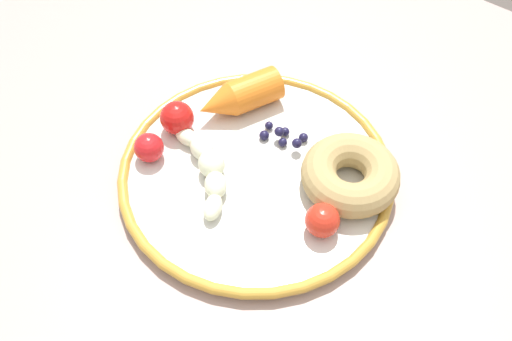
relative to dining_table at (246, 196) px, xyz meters
The scene contains 9 objects.
dining_table is the anchor object (origin of this frame).
plate 0.10m from the dining_table, 152.06° to the left, with size 0.32×0.32×0.02m.
banana 0.12m from the dining_table, 76.17° to the left, with size 0.12×0.09×0.03m.
carrot_orange 0.13m from the dining_table, 44.47° to the right, with size 0.08×0.11×0.04m.
donut 0.17m from the dining_table, 164.45° to the right, with size 0.11×0.11×0.04m, color tan.
blueberry_pile 0.11m from the dining_table, 121.06° to the right, with size 0.06×0.04×0.02m.
tomato_near 0.16m from the dining_table, 43.09° to the left, with size 0.03×0.03×0.03m, color red.
tomato_mid 0.17m from the dining_table, 165.66° to the left, with size 0.04×0.04×0.04m, color red.
tomato_far 0.14m from the dining_table, 15.69° to the left, with size 0.04×0.04×0.04m, color red.
Camera 1 is at (-0.26, 0.31, 1.28)m, focal length 38.42 mm.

